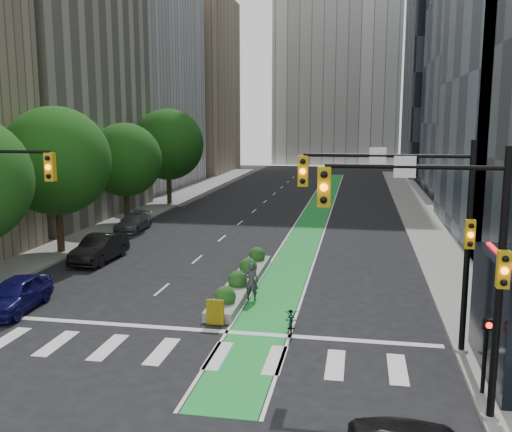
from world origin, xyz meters
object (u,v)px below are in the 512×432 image
at_px(parked_car_left_near, 16,294).
at_px(parked_car_left_far, 133,222).
at_px(median_planter, 242,280).
at_px(cyclist, 251,282).
at_px(parked_car_left_mid, 100,248).
at_px(bicycle, 291,319).

xyz_separation_m(parked_car_left_near, parked_car_left_far, (-1.98, 17.56, -0.11)).
bearing_deg(median_planter, parked_car_left_near, -149.99).
height_order(cyclist, parked_car_left_mid, cyclist).
height_order(median_planter, cyclist, cyclist).
height_order(parked_car_left_near, parked_car_left_far, parked_car_left_near).
distance_m(median_planter, bicycle, 6.03).
bearing_deg(parked_car_left_far, parked_car_left_mid, -79.77).
bearing_deg(parked_car_left_near, parked_car_left_mid, 87.38).
bearing_deg(parked_car_left_near, bicycle, -5.57).
distance_m(median_planter, parked_car_left_far, 16.47).
bearing_deg(median_planter, bicycle, -60.18).
bearing_deg(median_planter, parked_car_left_mid, 158.65).
distance_m(median_planter, parked_car_left_near, 10.08).
xyz_separation_m(bicycle, cyclist, (-2.20, 3.39, 0.38)).
bearing_deg(parked_car_left_far, bicycle, -52.71).
relative_size(bicycle, parked_car_left_near, 0.43).
xyz_separation_m(cyclist, parked_car_left_far, (-11.50, 14.37, -0.25)).
xyz_separation_m(median_planter, bicycle, (3.00, -5.23, 0.10)).
distance_m(bicycle, parked_car_left_mid, 14.87).
distance_m(parked_car_left_near, parked_car_left_mid, 8.57).
distance_m(parked_car_left_near, parked_car_left_far, 17.67).
xyz_separation_m(parked_car_left_near, parked_car_left_mid, (-0.30, 8.56, 0.04)).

